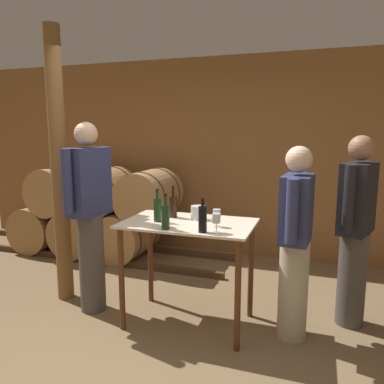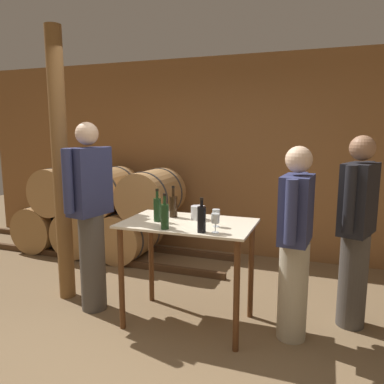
% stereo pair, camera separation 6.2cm
% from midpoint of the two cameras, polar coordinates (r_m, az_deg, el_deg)
% --- Properties ---
extents(ground_plane, '(14.00, 14.00, 0.00)m').
position_cam_midpoint_polar(ground_plane, '(3.21, -5.31, -23.08)').
color(ground_plane, brown).
extents(back_wall, '(8.40, 0.05, 2.70)m').
position_cam_midpoint_polar(back_wall, '(5.17, 6.18, 5.23)').
color(back_wall, brown).
rests_on(back_wall, ground_plane).
extents(barrel_rack, '(4.24, 0.81, 1.22)m').
position_cam_midpoint_polar(barrel_rack, '(5.38, -15.08, -3.01)').
color(barrel_rack, '#4C331E').
rests_on(barrel_rack, ground_plane).
extents(tasting_table, '(1.13, 0.70, 0.93)m').
position_cam_midpoint_polar(tasting_table, '(3.30, -1.10, -7.65)').
color(tasting_table, beige).
rests_on(tasting_table, ground_plane).
extents(wooden_post, '(0.16, 0.16, 2.70)m').
position_cam_midpoint_polar(wooden_post, '(3.93, -20.03, 3.42)').
color(wooden_post, brown).
rests_on(wooden_post, ground_plane).
extents(wine_bottle_far_left, '(0.07, 0.07, 0.29)m').
position_cam_midpoint_polar(wine_bottle_far_left, '(3.27, -5.83, -2.57)').
color(wine_bottle_far_left, '#193819').
rests_on(wine_bottle_far_left, tasting_table).
extents(wine_bottle_left, '(0.07, 0.07, 0.29)m').
position_cam_midpoint_polar(wine_bottle_left, '(3.42, -3.42, -2.11)').
color(wine_bottle_left, black).
rests_on(wine_bottle_left, tasting_table).
extents(wine_bottle_center, '(0.07, 0.07, 0.29)m').
position_cam_midpoint_polar(wine_bottle_center, '(3.02, -4.65, -3.59)').
color(wine_bottle_center, '#193819').
rests_on(wine_bottle_center, tasting_table).
extents(wine_bottle_right, '(0.07, 0.07, 0.28)m').
position_cam_midpoint_polar(wine_bottle_right, '(2.92, 1.02, -4.05)').
color(wine_bottle_right, black).
rests_on(wine_bottle_right, tasting_table).
extents(wine_glass_near_left, '(0.06, 0.06, 0.15)m').
position_cam_midpoint_polar(wine_glass_near_left, '(3.09, 3.20, -3.34)').
color(wine_glass_near_left, silver).
rests_on(wine_glass_near_left, tasting_table).
extents(wine_glass_near_center, '(0.06, 0.06, 0.15)m').
position_cam_midpoint_polar(wine_glass_near_center, '(2.91, 3.14, -4.11)').
color(wine_glass_near_center, silver).
rests_on(wine_glass_near_center, tasting_table).
extents(ice_bucket, '(0.12, 0.12, 0.12)m').
position_cam_midpoint_polar(ice_bucket, '(3.35, 0.36, -3.15)').
color(ice_bucket, silver).
rests_on(ice_bucket, tasting_table).
extents(person_host, '(0.34, 0.56, 1.68)m').
position_cam_midpoint_polar(person_host, '(3.53, 23.19, -5.01)').
color(person_host, '#4C4742').
rests_on(person_host, ground_plane).
extents(person_visitor_with_scarf, '(0.25, 0.59, 1.60)m').
position_cam_midpoint_polar(person_visitor_with_scarf, '(3.16, 14.93, -7.06)').
color(person_visitor_with_scarf, '#B7AD93').
rests_on(person_visitor_with_scarf, ground_plane).
extents(person_visitor_bearded, '(0.29, 0.58, 1.80)m').
position_cam_midpoint_polar(person_visitor_bearded, '(3.63, -15.81, -3.14)').
color(person_visitor_bearded, '#4C4742').
rests_on(person_visitor_bearded, ground_plane).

